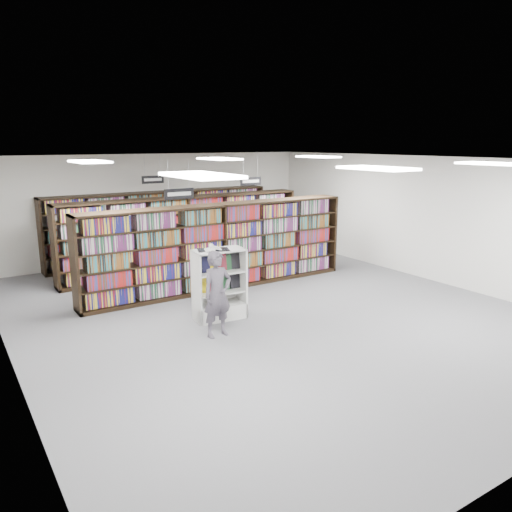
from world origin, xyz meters
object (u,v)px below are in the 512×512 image
endcap_display (219,295)px  shopper (217,294)px  open_book (213,249)px  bookshelf_row_near (221,247)px

endcap_display → shopper: 1.02m
open_book → shopper: bearing=-93.3°
endcap_display → shopper: shopper is taller
bookshelf_row_near → shopper: bearing=-120.1°
endcap_display → open_book: (-0.13, -0.03, 0.99)m
open_book → shopper: (-0.35, -0.81, -0.67)m
bookshelf_row_near → open_book: 2.28m
bookshelf_row_near → open_book: size_ratio=9.96×
bookshelf_row_near → shopper: 3.13m
bookshelf_row_near → open_book: bookshelf_row_near is taller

